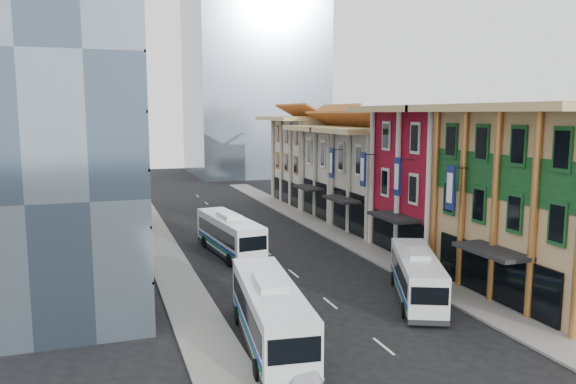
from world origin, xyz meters
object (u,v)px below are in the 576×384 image
object	(u,v)px
bus_left_far	(230,234)
sedan_left	(306,378)
office_tower	(40,68)
bus_left_near	(270,312)
shophouse_tan	(549,205)
bus_right	(417,275)

from	to	relation	value
bus_left_far	sedan_left	size ratio (longest dim) A/B	2.86
sedan_left	office_tower	bearing A→B (deg)	138.76
bus_left_near	sedan_left	world-z (taller)	bus_left_near
shophouse_tan	bus_left_far	world-z (taller)	shophouse_tan
bus_left_far	bus_right	distance (m)	17.69
shophouse_tan	bus_right	bearing A→B (deg)	167.77
office_tower	sedan_left	distance (m)	28.11
bus_left_near	bus_right	world-z (taller)	bus_left_near
bus_left_near	sedan_left	size ratio (longest dim) A/B	2.91
bus_left_far	shophouse_tan	bearing A→B (deg)	-51.03
bus_right	bus_left_far	bearing A→B (deg)	143.21
shophouse_tan	sedan_left	world-z (taller)	shophouse_tan
shophouse_tan	office_tower	size ratio (longest dim) A/B	0.47
bus_left_far	office_tower	bearing A→B (deg)	-172.80
office_tower	bus_left_far	size ratio (longest dim) A/B	2.71
shophouse_tan	office_tower	bearing A→B (deg)	155.70
shophouse_tan	bus_right	xyz separation A→B (m)	(-8.50, 1.84, -4.37)
bus_left_far	sedan_left	bearing A→B (deg)	-101.33
bus_left_near	bus_left_far	xyz separation A→B (m)	(2.28, 19.27, -0.03)
office_tower	sedan_left	world-z (taller)	office_tower
shophouse_tan	bus_left_near	world-z (taller)	shophouse_tan
bus_right	sedan_left	xyz separation A→B (m)	(-11.00, -9.11, -0.97)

